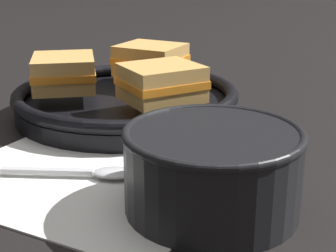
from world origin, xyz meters
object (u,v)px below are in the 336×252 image
(sandwich_near_right, at_px, (151,60))
(sandwich_far_left, at_px, (64,73))
(soup_bowl, at_px, (213,165))
(skillet, at_px, (126,101))
(spoon, at_px, (96,172))
(sandwich_near_left, at_px, (161,83))

(sandwich_near_right, relative_size, sandwich_far_left, 0.78)
(soup_bowl, height_order, sandwich_near_right, sandwich_near_right)
(skillet, relative_size, sandwich_near_right, 3.22)
(spoon, xyz_separation_m, sandwich_near_right, (-0.08, 0.29, 0.06))
(spoon, xyz_separation_m, sandwich_near_left, (-0.01, 0.17, 0.06))
(sandwich_far_left, bearing_deg, soup_bowl, -30.94)
(sandwich_near_left, bearing_deg, sandwich_near_right, 122.31)
(spoon, distance_m, sandwich_far_left, 0.23)
(spoon, height_order, skillet, skillet)
(sandwich_near_left, height_order, sandwich_far_left, same)
(skillet, height_order, sandwich_far_left, sandwich_far_left)
(skillet, height_order, sandwich_near_left, sandwich_near_left)
(sandwich_near_left, bearing_deg, spoon, -88.25)
(spoon, bearing_deg, soup_bowl, -26.12)
(sandwich_near_left, distance_m, sandwich_far_left, 0.15)
(soup_bowl, relative_size, spoon, 1.16)
(sandwich_near_left, distance_m, sandwich_near_right, 0.15)
(soup_bowl, distance_m, sandwich_near_left, 0.22)
(soup_bowl, bearing_deg, sandwich_near_right, 125.58)
(sandwich_near_left, xyz_separation_m, sandwich_far_left, (-0.15, -0.01, 0.00))
(skillet, xyz_separation_m, sandwich_near_right, (-0.00, 0.08, 0.04))
(soup_bowl, bearing_deg, sandwich_near_left, 127.74)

